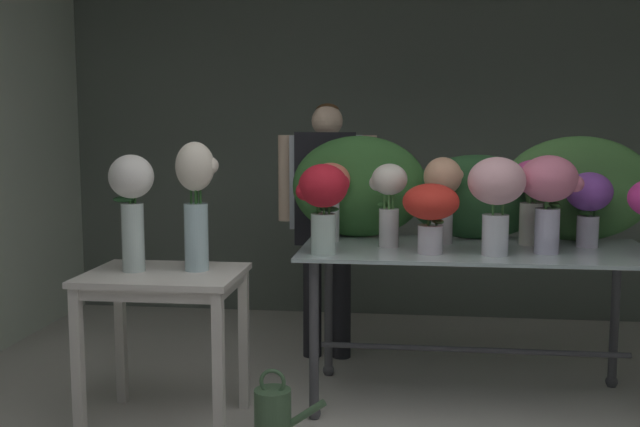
# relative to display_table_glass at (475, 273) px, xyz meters

# --- Properties ---
(ground_plane) EXTENTS (7.76, 7.76, 0.00)m
(ground_plane) POSITION_rel_display_table_glass_xyz_m (-0.44, 0.12, -0.72)
(ground_plane) COLOR beige
(wall_back) EXTENTS (5.36, 0.12, 2.82)m
(wall_back) POSITION_rel_display_table_glass_xyz_m (-0.44, 1.88, 0.69)
(wall_back) COLOR slate
(wall_back) RESTS_ON ground
(display_table_glass) EXTENTS (1.85, 0.87, 0.86)m
(display_table_glass) POSITION_rel_display_table_glass_xyz_m (0.00, 0.00, 0.00)
(display_table_glass) COLOR #AFC5C7
(display_table_glass) RESTS_ON ground
(side_table_white) EXTENTS (0.76, 0.60, 0.79)m
(side_table_white) POSITION_rel_display_table_glass_xyz_m (-1.56, -0.49, -0.04)
(side_table_white) COLOR silver
(side_table_white) RESTS_ON ground
(florist) EXTENTS (0.63, 0.24, 1.64)m
(florist) POSITION_rel_display_table_glass_xyz_m (-0.88, 0.68, 0.30)
(florist) COLOR #232328
(florist) RESTS_ON ground
(foliage_backdrop) EXTENTS (2.05, 0.28, 0.59)m
(foliage_backdrop) POSITION_rel_display_table_glass_xyz_m (-0.05, 0.32, 0.42)
(foliage_backdrop) COLOR #387033
(foliage_backdrop) RESTS_ON display_table_glass
(vase_rosy_snapdragons) EXTENTS (0.34, 0.29, 0.50)m
(vase_rosy_snapdragons) POSITION_rel_display_table_glass_xyz_m (0.34, -0.13, 0.47)
(vase_rosy_snapdragons) COLOR silver
(vase_rosy_snapdragons) RESTS_ON display_table_glass
(vase_peach_carnations) EXTENTS (0.22, 0.21, 0.48)m
(vase_peach_carnations) POSITION_rel_display_table_glass_xyz_m (-0.17, 0.14, 0.43)
(vase_peach_carnations) COLOR silver
(vase_peach_carnations) RESTS_ON display_table_glass
(vase_fuchsia_lilies) EXTENTS (0.23, 0.22, 0.47)m
(vase_fuchsia_lilies) POSITION_rel_display_table_glass_xyz_m (0.31, 0.14, 0.41)
(vase_fuchsia_lilies) COLOR silver
(vase_fuchsia_lilies) RESTS_ON display_table_glass
(vase_violet_anemones) EXTENTS (0.25, 0.24, 0.40)m
(vase_violet_anemones) POSITION_rel_display_table_glass_xyz_m (0.60, 0.11, 0.39)
(vase_violet_anemones) COLOR silver
(vase_violet_anemones) RESTS_ON display_table_glass
(vase_ivory_ranunculus) EXTENTS (0.21, 0.19, 0.45)m
(vase_ivory_ranunculus) POSITION_rel_display_table_glass_xyz_m (-0.46, -0.02, 0.41)
(vase_ivory_ranunculus) COLOR silver
(vase_ivory_ranunculus) RESTS_ON display_table_glass
(vase_blush_hydrangea) EXTENTS (0.29, 0.29, 0.50)m
(vase_blush_hydrangea) POSITION_rel_display_table_glass_xyz_m (0.08, -0.21, 0.46)
(vase_blush_hydrangea) COLOR silver
(vase_blush_hydrangea) RESTS_ON display_table_glass
(vase_crimson_roses) EXTENTS (0.27, 0.25, 0.46)m
(vase_crimson_roses) POSITION_rel_display_table_glass_xyz_m (-0.79, -0.29, 0.43)
(vase_crimson_roses) COLOR silver
(vase_crimson_roses) RESTS_ON display_table_glass
(vase_scarlet_freesia) EXTENTS (0.29, 0.29, 0.36)m
(vase_scarlet_freesia) POSITION_rel_display_table_glass_xyz_m (-0.25, -0.20, 0.37)
(vase_scarlet_freesia) COLOR silver
(vase_scarlet_freesia) RESTS_ON display_table_glass
(vase_coral_stock) EXTENTS (0.22, 0.22, 0.44)m
(vase_coral_stock) POSITION_rel_display_table_glass_xyz_m (-0.79, 0.14, 0.42)
(vase_coral_stock) COLOR silver
(vase_coral_stock) RESTS_ON display_table_glass
(vase_white_roses_tall) EXTENTS (0.22, 0.22, 0.58)m
(vase_white_roses_tall) POSITION_rel_display_table_glass_xyz_m (-1.71, -0.49, 0.43)
(vase_white_roses_tall) COLOR silver
(vase_white_roses_tall) RESTS_ON side_table_white
(vase_cream_lisianthus_tall) EXTENTS (0.21, 0.19, 0.64)m
(vase_cream_lisianthus_tall) POSITION_rel_display_table_glass_xyz_m (-1.40, -0.43, 0.43)
(vase_cream_lisianthus_tall) COLOR silver
(vase_cream_lisianthus_tall) RESTS_ON side_table_white
(watering_can) EXTENTS (0.35, 0.18, 0.34)m
(watering_can) POSITION_rel_display_table_glass_xyz_m (-0.99, -0.59, -0.59)
(watering_can) COLOR #4C704C
(watering_can) RESTS_ON ground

